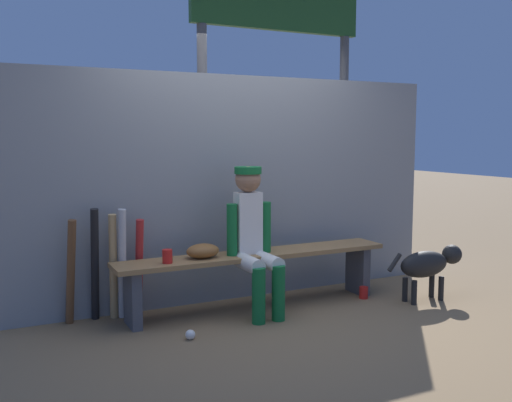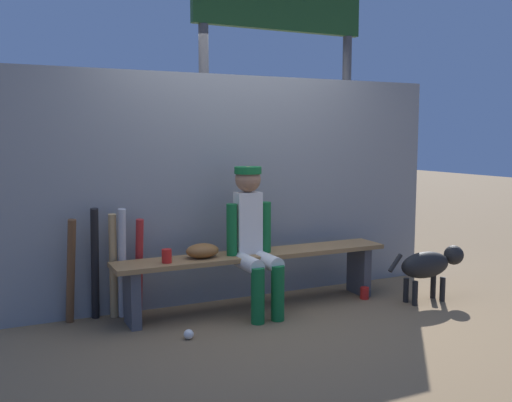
# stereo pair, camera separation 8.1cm
# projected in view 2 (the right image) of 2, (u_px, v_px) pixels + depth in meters

# --- Properties ---
(ground_plane) EXTENTS (30.00, 30.00, 0.00)m
(ground_plane) POSITION_uv_depth(u_px,v_px,m) (256.00, 308.00, 5.03)
(ground_plane) COLOR brown
(chainlink_fence) EXTENTS (4.15, 0.03, 2.04)m
(chainlink_fence) POSITION_uv_depth(u_px,v_px,m) (238.00, 188.00, 5.25)
(chainlink_fence) COLOR gray
(chainlink_fence) RESTS_ON ground_plane
(dugout_bench) EXTENTS (2.47, 0.36, 0.49)m
(dugout_bench) POSITION_uv_depth(u_px,v_px,m) (256.00, 265.00, 4.99)
(dugout_bench) COLOR olive
(dugout_bench) RESTS_ON ground_plane
(player_seated) EXTENTS (0.41, 0.55, 1.24)m
(player_seated) POSITION_uv_depth(u_px,v_px,m) (254.00, 234.00, 4.82)
(player_seated) COLOR silver
(player_seated) RESTS_ON ground_plane
(baseball_glove) EXTENTS (0.28, 0.20, 0.12)m
(baseball_glove) POSITION_uv_depth(u_px,v_px,m) (202.00, 251.00, 4.76)
(baseball_glove) COLOR brown
(baseball_glove) RESTS_ON dugout_bench
(bat_aluminum_red) EXTENTS (0.08, 0.17, 0.82)m
(bat_aluminum_red) POSITION_uv_depth(u_px,v_px,m) (139.00, 267.00, 4.79)
(bat_aluminum_red) COLOR #B22323
(bat_aluminum_red) RESTS_ON ground_plane
(bat_aluminum_silver) EXTENTS (0.08, 0.18, 0.92)m
(bat_aluminum_silver) POSITION_uv_depth(u_px,v_px,m) (122.00, 264.00, 4.69)
(bat_aluminum_silver) COLOR #B7B7BC
(bat_aluminum_silver) RESTS_ON ground_plane
(bat_wood_tan) EXTENTS (0.08, 0.14, 0.88)m
(bat_wood_tan) POSITION_uv_depth(u_px,v_px,m) (113.00, 266.00, 4.70)
(bat_wood_tan) COLOR tan
(bat_wood_tan) RESTS_ON ground_plane
(bat_aluminum_black) EXTENTS (0.07, 0.19, 0.93)m
(bat_aluminum_black) POSITION_uv_depth(u_px,v_px,m) (95.00, 264.00, 4.65)
(bat_aluminum_black) COLOR black
(bat_aluminum_black) RESTS_ON ground_plane
(bat_wood_dark) EXTENTS (0.10, 0.22, 0.86)m
(bat_wood_dark) POSITION_uv_depth(u_px,v_px,m) (71.00, 272.00, 4.54)
(bat_wood_dark) COLOR brown
(bat_wood_dark) RESTS_ON ground_plane
(baseball) EXTENTS (0.07, 0.07, 0.07)m
(baseball) POSITION_uv_depth(u_px,v_px,m) (189.00, 334.00, 4.26)
(baseball) COLOR white
(baseball) RESTS_ON ground_plane
(cup_on_ground) EXTENTS (0.08, 0.08, 0.11)m
(cup_on_ground) POSITION_uv_depth(u_px,v_px,m) (364.00, 293.00, 5.30)
(cup_on_ground) COLOR red
(cup_on_ground) RESTS_ON ground_plane
(cup_on_bench) EXTENTS (0.08, 0.08, 0.11)m
(cup_on_bench) POSITION_uv_depth(u_px,v_px,m) (167.00, 256.00, 4.57)
(cup_on_bench) COLOR red
(cup_on_bench) RESTS_ON dugout_bench
(scoreboard) EXTENTS (2.22, 0.27, 3.77)m
(scoreboard) POSITION_uv_depth(u_px,v_px,m) (285.00, 26.00, 6.04)
(scoreboard) COLOR #3F3F42
(scoreboard) RESTS_ON ground_plane
(dog) EXTENTS (0.84, 0.20, 0.49)m
(dog) POSITION_uv_depth(u_px,v_px,m) (430.00, 265.00, 5.21)
(dog) COLOR black
(dog) RESTS_ON ground_plane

